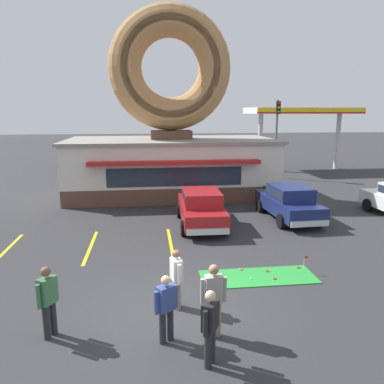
{
  "coord_description": "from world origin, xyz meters",
  "views": [
    {
      "loc": [
        -0.55,
        -8.59,
        4.93
      ],
      "look_at": [
        1.1,
        5.0,
        2.0
      ],
      "focal_mm": 35.0,
      "sensor_mm": 36.0,
      "label": 1
    }
  ],
  "objects": [
    {
      "name": "donut_shop_building",
      "position": [
        0.92,
        13.94,
        3.74
      ],
      "size": [
        12.3,
        6.75,
        10.96
      ],
      "color": "brown",
      "rests_on": "ground"
    },
    {
      "name": "pedestrian_blue_sweater_man",
      "position": [
        0.59,
        -2.11,
        0.88
      ],
      "size": [
        0.4,
        0.52,
        1.59
      ],
      "color": "#232328",
      "rests_on": "ground"
    },
    {
      "name": "putting_mat",
      "position": [
        2.73,
        1.69,
        0.01
      ],
      "size": [
        3.49,
        1.3,
        0.03
      ],
      "primitive_type": "cube",
      "color": "green",
      "rests_on": "ground"
    },
    {
      "name": "parking_stripe_mid_left",
      "position": [
        -2.72,
        5.0,
        0.0
      ],
      "size": [
        0.12,
        3.6,
        0.01
      ],
      "primitive_type": "cube",
      "color": "yellow",
      "rests_on": "ground"
    },
    {
      "name": "mini_donut_mid_centre",
      "position": [
        3.12,
        2.0,
        0.05
      ],
      "size": [
        0.13,
        0.13,
        0.04
      ],
      "primitive_type": "torus",
      "color": "brown",
      "rests_on": "putting_mat"
    },
    {
      "name": "parking_stripe_centre",
      "position": [
        0.28,
        5.0,
        0.0
      ],
      "size": [
        0.12,
        3.6,
        0.01
      ],
      "primitive_type": "cube",
      "color": "yellow",
      "rests_on": "ground"
    },
    {
      "name": "car_red",
      "position": [
        1.77,
        7.16,
        0.87
      ],
      "size": [
        2.06,
        4.6,
        1.6
      ],
      "color": "maroon",
      "rests_on": "ground"
    },
    {
      "name": "ground_plane",
      "position": [
        0.0,
        0.0,
        0.0
      ],
      "size": [
        160.0,
        160.0,
        0.0
      ],
      "primitive_type": "plane",
      "color": "#2D2D30"
    },
    {
      "name": "traffic_light_pole",
      "position": [
        9.08,
        18.54,
        3.71
      ],
      "size": [
        0.28,
        0.47,
        5.8
      ],
      "color": "#595B60",
      "rests_on": "ground"
    },
    {
      "name": "mini_donut_near_right",
      "position": [
        4.2,
        2.16,
        0.05
      ],
      "size": [
        0.13,
        0.13,
        0.04
      ],
      "primitive_type": "torus",
      "color": "brown",
      "rests_on": "putting_mat"
    },
    {
      "name": "car_navy",
      "position": [
        5.98,
        7.69,
        0.87
      ],
      "size": [
        2.12,
        4.62,
        1.6
      ],
      "color": "navy",
      "rests_on": "ground"
    },
    {
      "name": "parking_stripe_left",
      "position": [
        -5.72,
        5.0,
        0.0
      ],
      "size": [
        0.12,
        3.6,
        0.01
      ],
      "primitive_type": "cube",
      "color": "yellow",
      "rests_on": "ground"
    },
    {
      "name": "mini_donut_mid_left",
      "position": [
        2.33,
        2.23,
        0.05
      ],
      "size": [
        0.13,
        0.13,
        0.04
      ],
      "primitive_type": "torus",
      "color": "#A5724C",
      "rests_on": "putting_mat"
    },
    {
      "name": "gas_station_canopy",
      "position": [
        12.59,
        22.56,
        4.86
      ],
      "size": [
        9.0,
        4.46,
        5.3
      ],
      "color": "silver",
      "rests_on": "ground"
    },
    {
      "name": "trash_bin",
      "position": [
        6.04,
        10.8,
        0.5
      ],
      "size": [
        0.57,
        0.57,
        0.97
      ],
      "color": "#1E662D",
      "rests_on": "ground"
    },
    {
      "name": "pedestrian_beanie_man",
      "position": [
        0.83,
        -1.15,
        0.95
      ],
      "size": [
        0.59,
        0.27,
        1.71
      ],
      "color": "#7F7056",
      "rests_on": "ground"
    },
    {
      "name": "pedestrian_hooded_kid",
      "position": [
        -2.78,
        -0.74,
        0.93
      ],
      "size": [
        0.4,
        0.52,
        1.67
      ],
      "color": "#232328",
      "rests_on": "ground"
    },
    {
      "name": "pedestrian_clipboard_woman",
      "position": [
        -0.22,
        -1.23,
        0.85
      ],
      "size": [
        0.52,
        0.4,
        1.55
      ],
      "color": "#232328",
      "rests_on": "ground"
    },
    {
      "name": "mini_donut_near_left",
      "position": [
        3.16,
        1.46,
        0.05
      ],
      "size": [
        0.13,
        0.13,
        0.04
      ],
      "primitive_type": "torus",
      "color": "brown",
      "rests_on": "putting_mat"
    },
    {
      "name": "putting_flag_pin",
      "position": [
        4.26,
        1.81,
        0.44
      ],
      "size": [
        0.13,
        0.01,
        0.55
      ],
      "color": "silver",
      "rests_on": "putting_mat"
    },
    {
      "name": "pedestrian_leather_jacket_man",
      "position": [
        0.12,
        0.2,
        0.86
      ],
      "size": [
        0.32,
        0.58,
        1.57
      ],
      "color": "#7F7056",
      "rests_on": "ground"
    },
    {
      "name": "golf_ball",
      "position": [
        2.47,
        1.54,
        0.05
      ],
      "size": [
        0.04,
        0.04,
        0.04
      ],
      "primitive_type": "sphere",
      "color": "white",
      "rests_on": "putting_mat"
    }
  ]
}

